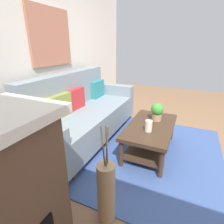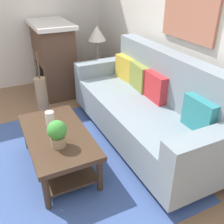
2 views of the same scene
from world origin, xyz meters
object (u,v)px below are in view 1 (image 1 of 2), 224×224
throw_pillow_mustard (41,114)px  framed_painting (51,37)px  couch (83,115)px  throw_pillow_teal (97,89)px  coffee_table (150,132)px  potted_plant_tabletop (157,111)px  floor_vase (106,193)px  throw_pillow_olive (60,106)px  throw_pillow_crimson (75,99)px  tabletop_vase (149,126)px

throw_pillow_mustard → framed_painting: size_ratio=0.44×
couch → throw_pillow_teal: (0.72, 0.13, 0.25)m
coffee_table → potted_plant_tabletop: potted_plant_tabletop is taller
couch → floor_vase: (-1.14, -0.98, -0.15)m
throw_pillow_olive → coffee_table: 1.33m
throw_pillow_mustard → throw_pillow_crimson: same height
throw_pillow_olive → potted_plant_tabletop: bearing=-63.1°
throw_pillow_teal → potted_plant_tabletop: size_ratio=1.37×
potted_plant_tabletop → coffee_table: bearing=169.9°
potted_plant_tabletop → floor_vase: bearing=174.4°
floor_vase → tabletop_vase: bearing=-6.4°
throw_pillow_mustard → throw_pillow_olive: bearing=0.0°
throw_pillow_teal → throw_pillow_crimson: bearing=180.0°
couch → throw_pillow_mustard: 0.77m
throw_pillow_mustard → potted_plant_tabletop: throw_pillow_mustard is taller
throw_pillow_crimson → framed_painting: framed_painting is taller
throw_pillow_crimson → floor_vase: bearing=-136.0°
couch → framed_painting: framed_painting is taller
floor_vase → coffee_table: bearing=-4.9°
couch → throw_pillow_crimson: (0.00, 0.13, 0.25)m
throw_pillow_crimson → framed_painting: size_ratio=0.44×
throw_pillow_teal → potted_plant_tabletop: bearing=-109.8°
throw_pillow_olive → throw_pillow_teal: 1.08m
tabletop_vase → floor_vase: (-1.01, 0.11, -0.22)m
couch → floor_vase: bearing=-139.4°
throw_pillow_crimson → throw_pillow_mustard: bearing=180.0°
throw_pillow_olive → coffee_table: bearing=-70.5°
throw_pillow_teal → coffee_table: throw_pillow_teal is taller
floor_vase → potted_plant_tabletop: bearing=-5.6°
throw_pillow_mustard → throw_pillow_teal: bearing=0.0°
throw_pillow_crimson → coffee_table: size_ratio=0.33×
throw_pillow_teal → floor_vase: 2.20m
throw_pillow_teal → tabletop_vase: bearing=-124.9°
throw_pillow_crimson → throw_pillow_teal: (0.72, 0.00, 0.00)m
floor_vase → throw_pillow_crimson: bearing=44.0°
throw_pillow_mustard → tabletop_vase: 1.37m
coffee_table → throw_pillow_crimson: bearing=93.3°
throw_pillow_olive → tabletop_vase: throw_pillow_olive is taller
throw_pillow_mustard → couch: bearing=-9.9°
throw_pillow_olive → coffee_table: (0.43, -1.21, -0.37)m
throw_pillow_olive → throw_pillow_crimson: (0.36, 0.00, 0.00)m
throw_pillow_teal → throw_pillow_mustard: bearing=180.0°
coffee_table → throw_pillow_teal: bearing=61.8°
throw_pillow_olive → tabletop_vase: bearing=-79.4°
framed_painting → tabletop_vase: bearing=-94.8°
throw_pillow_crimson → tabletop_vase: throw_pillow_crimson is taller
throw_pillow_crimson → floor_vase: throw_pillow_crimson is taller
tabletop_vase → throw_pillow_teal: bearing=55.1°
throw_pillow_crimson → tabletop_vase: bearing=-96.1°
throw_pillow_teal → floor_vase: bearing=-149.3°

